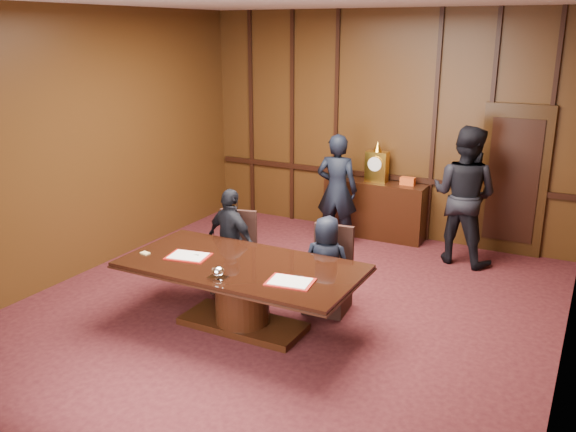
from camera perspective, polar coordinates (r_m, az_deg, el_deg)
The scene contains 13 objects.
room at distance 6.67m, azimuth -0.07°, elevation 4.37°, with size 7.00×7.04×3.50m.
sideboard at distance 9.79m, azimuth 8.16°, elevation 0.85°, with size 1.60×0.45×1.54m.
conference_table at distance 6.73m, azimuth -4.33°, elevation -6.45°, with size 2.62×1.32×0.76m.
folder_left at distance 6.90m, azimuth -9.31°, elevation -3.73°, with size 0.51×0.41×0.02m.
folder_right at distance 6.14m, azimuth 0.21°, elevation -6.17°, with size 0.50×0.39×0.02m.
inkstand at distance 6.27m, azimuth -6.57°, elevation -5.33°, with size 0.20×0.14×0.12m.
notepad at distance 7.09m, azimuth -13.23°, elevation -3.39°, with size 0.10×0.07×0.01m, color #E2BE6E.
chair_left at distance 7.82m, azimuth -4.99°, elevation -4.74°, with size 0.58×0.58×0.99m.
chair_right at distance 7.25m, azimuth 3.79°, elevation -6.53°, with size 0.53×0.53×0.99m.
signatory_left at distance 7.63m, azimuth -5.33°, elevation -2.34°, with size 0.78×0.32×1.33m, color black.
signatory_right at distance 7.07m, azimuth 3.60°, elevation -4.60°, with size 0.57×0.37×1.17m, color black.
witness_left at distance 9.26m, azimuth 4.60°, elevation 2.43°, with size 0.63×0.41×1.72m, color black.
witness_right at distance 8.84m, azimuth 16.14°, elevation 1.86°, with size 0.95×0.74×1.95m, color black.
Camera 1 is at (3.10, -5.62, 3.19)m, focal length 38.00 mm.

